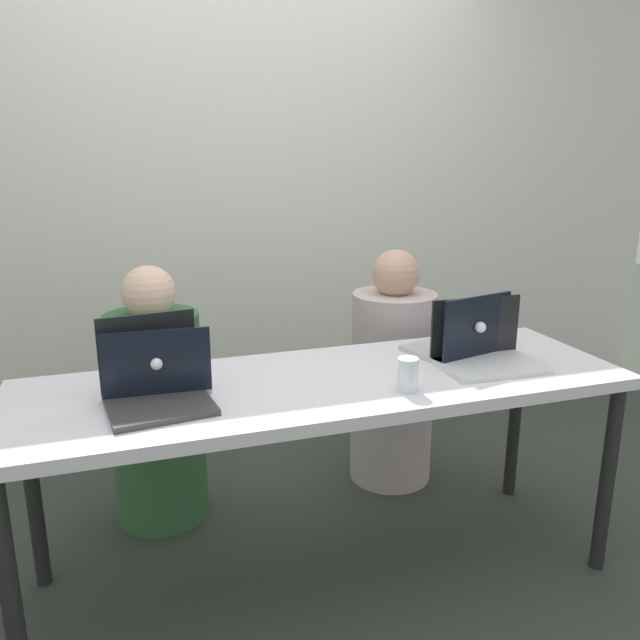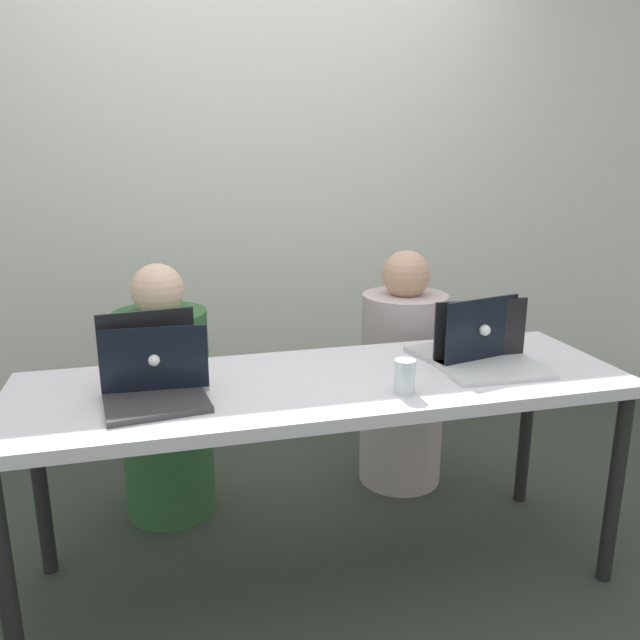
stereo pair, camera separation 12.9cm
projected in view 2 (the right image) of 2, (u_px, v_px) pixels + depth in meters
ground_plane at (324, 574)px, 2.19m from camera, size 12.00×12.00×0.00m
back_wall at (255, 197)px, 3.17m from camera, size 5.12×0.10×2.43m
desk at (325, 398)px, 2.02m from camera, size 1.97×0.63×0.73m
person_on_left at (166, 406)px, 2.48m from camera, size 0.43×0.43×1.03m
person_on_right at (402, 382)px, 2.73m from camera, size 0.45×0.45×1.04m
laptop_back_right at (465, 344)px, 2.20m from camera, size 0.35×0.31×0.23m
laptop_back_left at (157, 373)px, 1.92m from camera, size 0.32×0.25×0.21m
laptop_front_right at (489, 355)px, 2.09m from camera, size 0.34×0.26×0.22m
laptop_front_left at (153, 381)px, 1.83m from camera, size 0.32×0.31×0.25m
water_glass_right at (405, 379)px, 1.88m from camera, size 0.06×0.06×0.10m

